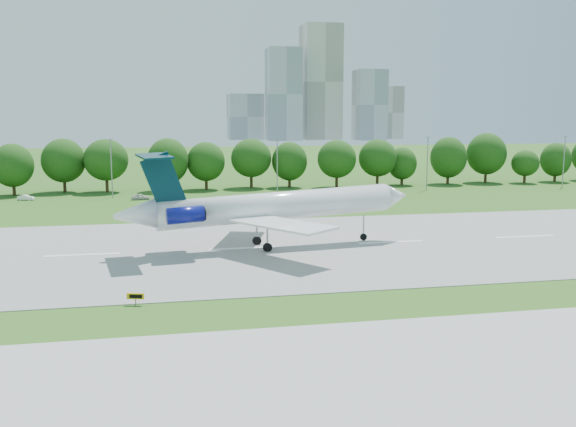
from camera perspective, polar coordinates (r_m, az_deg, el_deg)
The scene contains 10 objects.
ground at distance 58.95m, azimuth -0.66°, elevation -8.06°, with size 600.00×600.00×0.00m, color #255616.
runway at distance 82.89m, azimuth -3.93°, elevation -3.12°, with size 400.00×45.00×0.08m, color gray.
taxiway at distance 42.46m, azimuth 4.09°, elevation -14.88°, with size 400.00×23.00×0.08m, color #ADADA8.
tree_line at distance 148.21m, azimuth -7.41°, elevation 4.45°, with size 288.40×8.40×10.40m.
light_poles at distance 138.09m, azimuth -8.15°, elevation 4.19°, with size 175.90×0.25×12.19m.
skyline at distance 459.80m, azimuth 2.46°, elevation 10.38°, with size 127.00×52.00×80.00m.
airliner at distance 82.02m, azimuth -2.27°, elevation 0.66°, with size 39.63×28.62×12.73m.
taxi_sign_centre at distance 60.05m, azimuth -13.41°, elevation -7.18°, with size 1.56×0.58×1.10m.
service_vehicle_a at distance 140.36m, azimuth -22.28°, elevation 1.32°, with size 1.13×3.25×1.07m, color white.
service_vehicle_b at distance 133.96m, azimuth -12.98°, elevation 1.46°, with size 1.47×3.67×1.25m, color silver.
Camera 1 is at (-10.62, -55.44, 17.02)m, focal length 40.00 mm.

